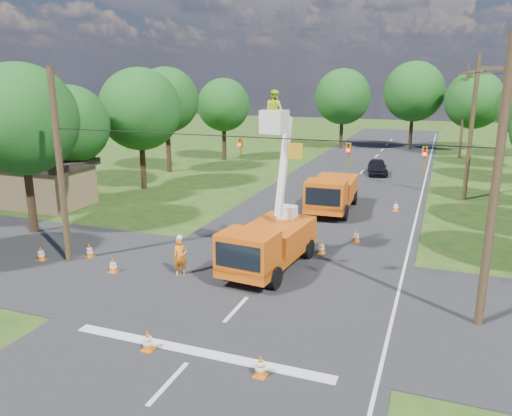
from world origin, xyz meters
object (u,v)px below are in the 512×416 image
at_px(traffic_cone_5, 89,250).
at_px(tree_far_b, 414,92).
at_px(traffic_cone_1, 261,366).
at_px(pole_right_far, 464,110).
at_px(pole_right_near, 496,184).
at_px(pole_right_mid, 471,128).
at_px(bucket_truck, 269,234).
at_px(second_truck, 332,193).
at_px(traffic_cone_7, 396,206).
at_px(pole_left, 60,168).
at_px(tree_left_e, 166,100).
at_px(tree_far_c, 474,100).
at_px(tree_left_f, 224,105).
at_px(traffic_cone_3, 356,236).
at_px(tree_left_b, 21,120).
at_px(shed, 47,183).
at_px(traffic_cone_2, 321,247).
at_px(traffic_cone_4, 113,265).
at_px(distant_car, 377,167).
at_px(traffic_cone_0, 148,341).
at_px(tree_far_a, 343,97).
at_px(tree_left_c, 70,125).
at_px(ground_worker, 180,257).
at_px(traffic_cone_6, 41,254).
at_px(tree_left_d, 140,109).

bearing_deg(traffic_cone_5, tree_far_b, 74.97).
xyz_separation_m(traffic_cone_1, pole_right_far, (6.16, 45.72, 4.75)).
bearing_deg(pole_right_near, pole_right_mid, 90.00).
distance_m(bucket_truck, second_truck, 10.94).
relative_size(traffic_cone_1, traffic_cone_7, 1.00).
xyz_separation_m(pole_left, tree_left_e, (-7.30, 22.00, 1.99)).
height_order(second_truck, tree_far_c, tree_far_c).
height_order(bucket_truck, tree_left_f, tree_left_f).
relative_size(traffic_cone_7, tree_far_c, 0.08).
bearing_deg(tree_far_c, traffic_cone_3, -100.93).
bearing_deg(tree_left_b, shed, 124.99).
bearing_deg(traffic_cone_2, pole_right_mid, 64.88).
xyz_separation_m(traffic_cone_1, traffic_cone_4, (-8.96, 5.23, 0.00)).
xyz_separation_m(distant_car, traffic_cone_0, (-2.96, -32.94, -0.33)).
relative_size(pole_left, tree_left_f, 1.07).
height_order(pole_left, shed, pole_left).
xyz_separation_m(shed, tree_far_b, (21.00, 37.00, 5.19)).
bearing_deg(tree_far_a, pole_right_far, -12.53).
xyz_separation_m(traffic_cone_0, shed, (-16.46, 13.64, 1.26)).
distance_m(traffic_cone_2, tree_far_a, 38.80).
height_order(tree_left_b, tree_far_a, tree_far_a).
distance_m(distant_car, pole_right_mid, 11.09).
bearing_deg(tree_far_b, shed, -119.58).
relative_size(traffic_cone_7, pole_right_near, 0.07).
relative_size(distant_car, tree_left_e, 0.43).
height_order(traffic_cone_2, tree_left_b, tree_left_b).
height_order(pole_right_mid, pole_left, pole_right_mid).
bearing_deg(traffic_cone_3, tree_left_c, 175.99).
relative_size(traffic_cone_5, shed, 0.13).
height_order(traffic_cone_0, shed, shed).
relative_size(ground_worker, traffic_cone_6, 2.42).
bearing_deg(traffic_cone_7, shed, -163.01).
bearing_deg(shed, traffic_cone_1, -33.99).
bearing_deg(pole_right_mid, tree_left_c, -156.25).
bearing_deg(tree_left_c, shed, -146.31).
height_order(pole_right_mid, shed, pole_right_mid).
relative_size(traffic_cone_4, pole_left, 0.08).
relative_size(bucket_truck, tree_far_b, 0.78).
distance_m(tree_left_b, tree_far_b, 45.50).
distance_m(ground_worker, traffic_cone_1, 8.53).
bearing_deg(traffic_cone_1, tree_left_d, 129.93).
distance_m(tree_left_e, tree_left_f, 8.29).
distance_m(traffic_cone_7, tree_left_f, 24.95).
relative_size(traffic_cone_0, shed, 0.13).
xyz_separation_m(second_truck, shed, (-18.30, -5.23, 0.34)).
distance_m(traffic_cone_3, pole_right_far, 33.19).
xyz_separation_m(traffic_cone_5, shed, (-9.11, 7.26, 1.26)).
distance_m(traffic_cone_3, tree_far_a, 36.69).
bearing_deg(traffic_cone_3, traffic_cone_6, -149.31).
xyz_separation_m(tree_left_b, tree_far_c, (24.00, 39.00, -0.25)).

